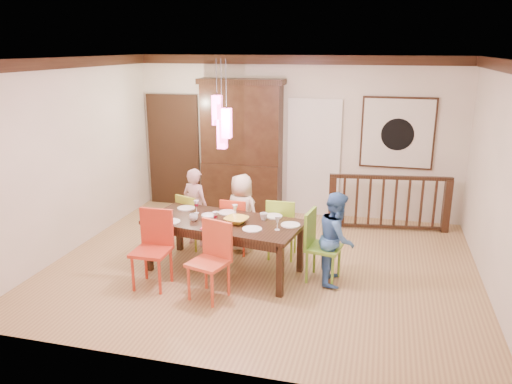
% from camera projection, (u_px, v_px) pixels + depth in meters
% --- Properties ---
extents(floor, '(6.00, 6.00, 0.00)m').
position_uv_depth(floor, '(263.00, 265.00, 7.24)').
color(floor, '#A1794E').
rests_on(floor, ground).
extents(ceiling, '(6.00, 6.00, 0.00)m').
position_uv_depth(ceiling, '(264.00, 58.00, 6.43)').
color(ceiling, white).
rests_on(ceiling, wall_back).
extents(wall_back, '(6.00, 0.00, 6.00)m').
position_uv_depth(wall_back, '(295.00, 137.00, 9.16)').
color(wall_back, beige).
rests_on(wall_back, floor).
extents(wall_left, '(0.00, 5.00, 5.00)m').
position_uv_depth(wall_left, '(71.00, 156.00, 7.55)').
color(wall_left, beige).
rests_on(wall_left, floor).
extents(wall_right, '(0.00, 5.00, 5.00)m').
position_uv_depth(wall_right, '(501.00, 182.00, 6.12)').
color(wall_right, beige).
rests_on(wall_right, floor).
extents(crown_molding, '(6.00, 5.00, 0.16)m').
position_uv_depth(crown_molding, '(264.00, 65.00, 6.45)').
color(crown_molding, black).
rests_on(crown_molding, wall_back).
extents(panel_door, '(1.04, 0.07, 2.24)m').
position_uv_depth(panel_door, '(174.00, 152.00, 9.80)').
color(panel_door, black).
rests_on(panel_door, wall_back).
extents(white_doorway, '(0.97, 0.05, 2.22)m').
position_uv_depth(white_doorway, '(313.00, 159.00, 9.16)').
color(white_doorway, silver).
rests_on(white_doorway, wall_back).
extents(painting, '(1.25, 0.06, 1.25)m').
position_uv_depth(painting, '(398.00, 133.00, 8.65)').
color(painting, black).
rests_on(painting, wall_back).
extents(pendant_cluster, '(0.27, 0.21, 1.14)m').
position_uv_depth(pendant_cluster, '(222.00, 122.00, 6.47)').
color(pendant_cluster, '#E5448F').
rests_on(pendant_cluster, ceiling).
extents(dining_table, '(2.25, 1.28, 0.75)m').
position_uv_depth(dining_table, '(224.00, 226.00, 6.87)').
color(dining_table, black).
rests_on(dining_table, floor).
extents(chair_far_left, '(0.51, 0.51, 0.87)m').
position_uv_depth(chair_far_left, '(194.00, 217.00, 7.77)').
color(chair_far_left, '#9FAB27').
rests_on(chair_far_left, floor).
extents(chair_far_mid, '(0.40, 0.40, 0.88)m').
position_uv_depth(chair_far_mid, '(236.00, 221.00, 7.57)').
color(chair_far_mid, red).
rests_on(chair_far_mid, floor).
extents(chair_far_right, '(0.43, 0.43, 0.93)m').
position_uv_depth(chair_far_right, '(282.00, 223.00, 7.38)').
color(chair_far_right, '#96C62E').
rests_on(chair_far_right, floor).
extents(chair_near_left, '(0.46, 0.46, 1.01)m').
position_uv_depth(chair_near_left, '(151.00, 245.00, 6.44)').
color(chair_near_left, red).
rests_on(chair_near_left, floor).
extents(chair_near_mid, '(0.55, 0.55, 0.97)m').
position_uv_depth(chair_near_mid, '(208.00, 257.00, 6.14)').
color(chair_near_mid, '#D74B2B').
rests_on(chair_near_mid, floor).
extents(chair_end_right, '(0.50, 0.50, 0.96)m').
position_uv_depth(chair_end_right, '(324.00, 242.00, 6.62)').
color(chair_end_right, '#73AA2F').
rests_on(chair_end_right, floor).
extents(china_hutch, '(1.58, 0.46, 2.49)m').
position_uv_depth(china_hutch, '(242.00, 147.00, 9.26)').
color(china_hutch, black).
rests_on(china_hutch, floor).
extents(balustrade, '(2.05, 0.36, 0.96)m').
position_uv_depth(balustrade, '(389.00, 202.00, 8.50)').
color(balustrade, black).
rests_on(balustrade, floor).
extents(person_far_left, '(0.52, 0.42, 1.25)m').
position_uv_depth(person_far_left, '(196.00, 207.00, 7.83)').
color(person_far_left, '#FCBFC7').
rests_on(person_far_left, floor).
extents(person_far_mid, '(0.68, 0.56, 1.21)m').
position_uv_depth(person_far_mid, '(242.00, 213.00, 7.62)').
color(person_far_mid, beige).
rests_on(person_far_mid, floor).
extents(person_end_right, '(0.50, 0.63, 1.25)m').
position_uv_depth(person_end_right, '(337.00, 238.00, 6.57)').
color(person_end_right, '#4374BC').
rests_on(person_end_right, floor).
extents(serving_bowl, '(0.37, 0.37, 0.08)m').
position_uv_depth(serving_bowl, '(236.00, 220.00, 6.75)').
color(serving_bowl, yellow).
rests_on(serving_bowl, dining_table).
extents(small_bowl, '(0.27, 0.27, 0.07)m').
position_uv_depth(small_bowl, '(209.00, 217.00, 6.89)').
color(small_bowl, white).
rests_on(small_bowl, dining_table).
extents(cup_left, '(0.13, 0.13, 0.09)m').
position_uv_depth(cup_left, '(194.00, 217.00, 6.83)').
color(cup_left, silver).
rests_on(cup_left, dining_table).
extents(cup_right, '(0.14, 0.14, 0.10)m').
position_uv_depth(cup_right, '(264.00, 217.00, 6.86)').
color(cup_right, silver).
rests_on(cup_right, dining_table).
extents(plate_far_left, '(0.26, 0.26, 0.01)m').
position_uv_depth(plate_far_left, '(186.00, 208.00, 7.35)').
color(plate_far_left, white).
rests_on(plate_far_left, dining_table).
extents(plate_far_mid, '(0.26, 0.26, 0.01)m').
position_uv_depth(plate_far_mid, '(227.00, 212.00, 7.16)').
color(plate_far_mid, white).
rests_on(plate_far_mid, dining_table).
extents(plate_far_right, '(0.26, 0.26, 0.01)m').
position_uv_depth(plate_far_right, '(273.00, 216.00, 7.00)').
color(plate_far_right, white).
rests_on(plate_far_right, dining_table).
extents(plate_near_left, '(0.26, 0.26, 0.01)m').
position_uv_depth(plate_near_left, '(171.00, 222.00, 6.79)').
color(plate_near_left, white).
rests_on(plate_near_left, dining_table).
extents(plate_near_mid, '(0.26, 0.26, 0.01)m').
position_uv_depth(plate_near_mid, '(252.00, 229.00, 6.51)').
color(plate_near_mid, white).
rests_on(plate_near_mid, dining_table).
extents(plate_end_right, '(0.26, 0.26, 0.01)m').
position_uv_depth(plate_end_right, '(290.00, 225.00, 6.66)').
color(plate_end_right, white).
rests_on(plate_end_right, dining_table).
extents(wine_glass_a, '(0.08, 0.08, 0.19)m').
position_uv_depth(wine_glass_a, '(196.00, 207.00, 7.13)').
color(wine_glass_a, '#590C19').
rests_on(wine_glass_a, dining_table).
extents(wine_glass_b, '(0.08, 0.08, 0.19)m').
position_uv_depth(wine_glass_b, '(235.00, 211.00, 6.93)').
color(wine_glass_b, silver).
rests_on(wine_glass_b, dining_table).
extents(wine_glass_c, '(0.08, 0.08, 0.19)m').
position_uv_depth(wine_glass_c, '(216.00, 219.00, 6.64)').
color(wine_glass_c, '#590C19').
rests_on(wine_glass_c, dining_table).
extents(wine_glass_d, '(0.08, 0.08, 0.19)m').
position_uv_depth(wine_glass_d, '(277.00, 223.00, 6.47)').
color(wine_glass_d, silver).
rests_on(wine_glass_d, dining_table).
extents(napkin, '(0.18, 0.14, 0.01)m').
position_uv_depth(napkin, '(208.00, 228.00, 6.55)').
color(napkin, '#D83359').
rests_on(napkin, dining_table).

